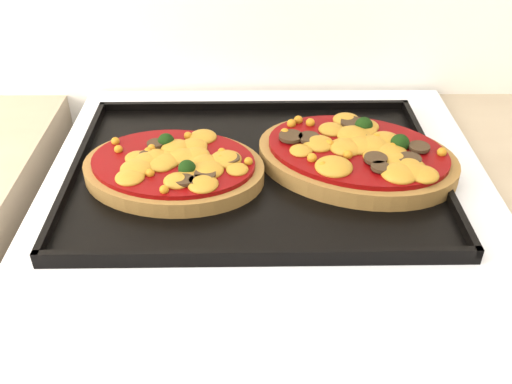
{
  "coord_description": "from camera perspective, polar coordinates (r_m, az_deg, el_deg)",
  "views": [
    {
      "loc": [
        0.02,
        1.11,
        1.33
      ],
      "look_at": [
        0.02,
        1.69,
        0.92
      ],
      "focal_mm": 40.0,
      "sensor_mm": 36.0,
      "label": 1
    }
  ],
  "objects": [
    {
      "name": "baking_tray",
      "position": [
        0.75,
        -0.02,
        2.35
      ],
      "size": [
        0.48,
        0.36,
        0.02
      ],
      "primitive_type": "cube",
      "rotation": [
        0.0,
        0.0,
        0.01
      ],
      "color": "black",
      "rests_on": "stove"
    },
    {
      "name": "pizza_left",
      "position": [
        0.73,
        -8.26,
        2.58
      ],
      "size": [
        0.26,
        0.21,
        0.03
      ],
      "primitive_type": null,
      "rotation": [
        0.0,
        0.0,
        -0.17
      ],
      "color": "olive",
      "rests_on": "baking_tray"
    },
    {
      "name": "pizza_right",
      "position": [
        0.76,
        10.01,
        3.73
      ],
      "size": [
        0.31,
        0.27,
        0.04
      ],
      "primitive_type": null,
      "rotation": [
        0.0,
        0.0,
        -0.36
      ],
      "color": "olive",
      "rests_on": "baking_tray"
    }
  ]
}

